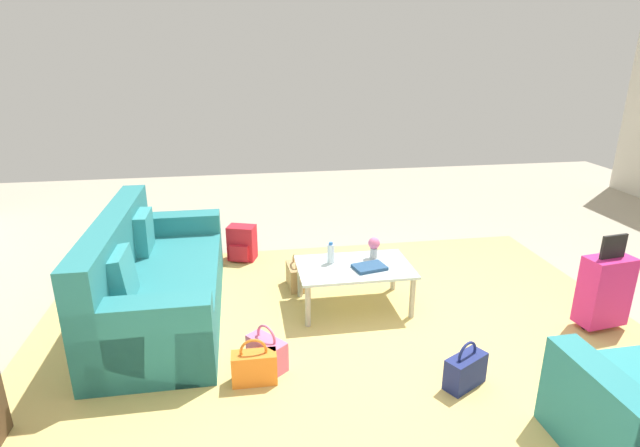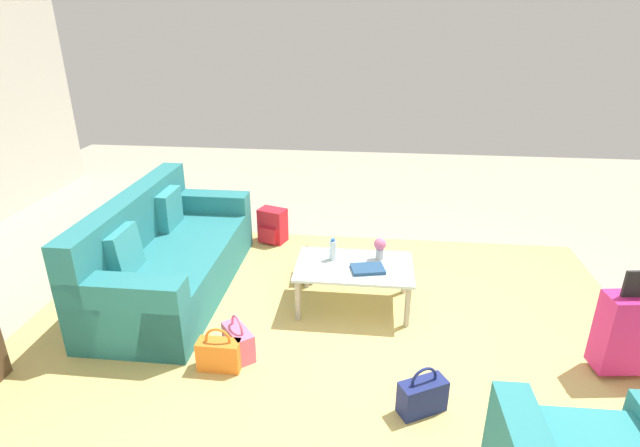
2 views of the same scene
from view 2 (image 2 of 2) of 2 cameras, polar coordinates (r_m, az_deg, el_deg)
name	(u,v)px [view 2 (image 2 of 2)]	position (r m, az deg, el deg)	size (l,w,h in m)	color
ground_plane	(399,341)	(4.23, 9.02, -13.14)	(12.00, 12.00, 0.00)	#A89E89
area_rug	(324,351)	(4.07, 0.41, -14.36)	(5.20, 4.40, 0.01)	tan
couch	(164,260)	(4.96, -17.38, -3.98)	(0.96, 2.18, 0.95)	teal
coffee_table	(354,271)	(4.46, 3.92, -5.39)	(1.03, 0.66, 0.41)	silver
water_bottle	(333,250)	(4.49, 1.48, -3.02)	(0.06, 0.06, 0.20)	silver
coffee_table_book	(368,269)	(4.35, 5.48, -5.18)	(0.28, 0.20, 0.03)	navy
flower_vase	(380,247)	(4.51, 6.86, -2.65)	(0.11, 0.11, 0.21)	#B2B7BC
suitcase_magenta	(627,331)	(4.29, 31.70, -10.45)	(0.43, 0.27, 0.85)	#D12375
handbag_pink	(238,341)	(4.01, -9.31, -13.13)	(0.31, 0.34, 0.36)	pink
handbag_tan	(307,266)	(5.03, -1.50, -4.86)	(0.16, 0.33, 0.36)	tan
handbag_orange	(219,354)	(3.91, -11.45, -14.42)	(0.32, 0.14, 0.36)	orange
handbag_navy	(422,396)	(3.56, 11.62, -18.72)	(0.35, 0.28, 0.36)	navy
backpack_red	(272,226)	(5.80, -5.47, -0.31)	(0.35, 0.32, 0.40)	red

